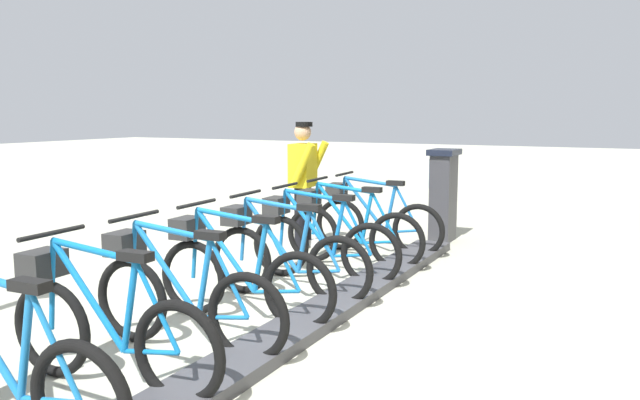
{
  "coord_description": "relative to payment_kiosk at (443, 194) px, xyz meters",
  "views": [
    {
      "loc": [
        -2.44,
        4.64,
        1.79
      ],
      "look_at": [
        0.5,
        -1.12,
        0.9
      ],
      "focal_mm": 36.08,
      "sensor_mm": 36.0,
      "label": 1
    }
  ],
  "objects": [
    {
      "name": "ground_plane",
      "position": [
        -0.05,
        4.0,
        -0.67
      ],
      "size": [
        60.0,
        60.0,
        0.0
      ],
      "primitive_type": "plane",
      "color": "#B9BAA5"
    },
    {
      "name": "bike_docked_5",
      "position": [
        0.57,
        4.96,
        -0.24
      ],
      "size": [
        1.72,
        0.54,
        1.02
      ],
      "color": "black",
      "rests_on": "ground"
    },
    {
      "name": "worker_near_rack",
      "position": [
        1.49,
        1.32,
        0.24
      ],
      "size": [
        0.49,
        0.66,
        1.66
      ],
      "color": "white",
      "rests_on": "ground"
    },
    {
      "name": "bike_docked_6",
      "position": [
        0.57,
        5.73,
        -0.24
      ],
      "size": [
        1.72,
        0.54,
        1.02
      ],
      "color": "black",
      "rests_on": "ground"
    },
    {
      "name": "bike_docked_2",
      "position": [
        0.57,
        2.68,
        -0.24
      ],
      "size": [
        1.72,
        0.54,
        1.02
      ],
      "color": "black",
      "rests_on": "ground"
    },
    {
      "name": "payment_kiosk",
      "position": [
        0.0,
        0.0,
        0.0
      ],
      "size": [
        0.36,
        0.52,
        1.28
      ],
      "color": "#38383D",
      "rests_on": "ground"
    },
    {
      "name": "bike_docked_1",
      "position": [
        0.57,
        1.92,
        -0.24
      ],
      "size": [
        1.72,
        0.54,
        1.02
      ],
      "color": "black",
      "rests_on": "ground"
    },
    {
      "name": "bike_docked_4",
      "position": [
        0.57,
        4.2,
        -0.24
      ],
      "size": [
        1.72,
        0.54,
        1.02
      ],
      "color": "black",
      "rests_on": "ground"
    },
    {
      "name": "bike_docked_0",
      "position": [
        0.57,
        1.16,
        -0.24
      ],
      "size": [
        1.72,
        0.54,
        1.02
      ],
      "color": "black",
      "rests_on": "ground"
    },
    {
      "name": "dock_rail_base",
      "position": [
        -0.05,
        4.0,
        -0.62
      ],
      "size": [
        0.44,
        6.89,
        0.1
      ],
      "primitive_type": "cube",
      "color": "#47474C",
      "rests_on": "ground"
    },
    {
      "name": "bike_docked_3",
      "position": [
        0.57,
        3.44,
        -0.24
      ],
      "size": [
        1.72,
        0.54,
        1.02
      ],
      "color": "black",
      "rests_on": "ground"
    }
  ]
}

